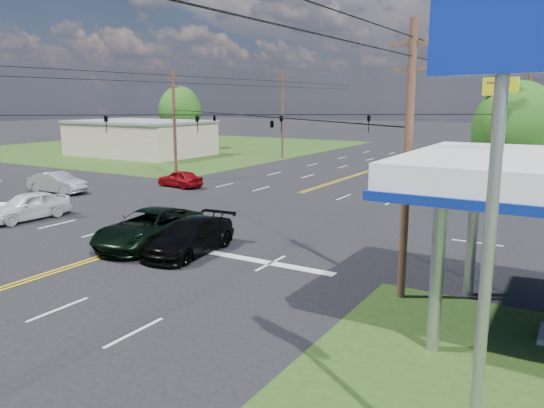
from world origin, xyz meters
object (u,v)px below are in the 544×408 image
Objects in this scene: retail_nw at (141,139)px; pole_ne at (493,132)px; pole_right_far at (526,118)px; sedan_silver at (57,183)px; pole_nw at (174,122)px; tree_far_l at (180,111)px; pickup_dkgreen at (149,228)px; polesign_se at (500,107)px; pole_left_far at (282,114)px; pickup_white at (28,206)px; suv_black at (190,236)px; tree_right_a at (516,131)px; pole_se at (407,160)px.

pole_ne is at bearing -16.82° from retail_nw.
pole_right_far is 2.10× the size of sedan_silver.
tree_far_l is (-19.00, 23.00, 0.28)m from pole_nw.
pole_right_far reaches higher than pickup_dkgreen.
tree_far_l reaches higher than retail_nw.
pole_nw is 1.11× the size of polesign_se.
pole_left_far is 36.43m from pickup_white.
pickup_dkgreen is (30.50, -30.50, -1.14)m from retail_nw.
polesign_se is at bearing -40.29° from retail_nw.
pole_ne is at bearing 55.62° from suv_black.
tree_right_a is 23.62m from suv_black.
pole_ne reaches higher than pickup_dkgreen.
retail_nw is 1.96× the size of tree_right_a.
pickup_white is 9.10m from sedan_silver.
pole_nw is 1.53× the size of pickup_dkgreen.
pole_se and pole_nw have the same top height.
suv_black is 1.12× the size of pickup_white.
suv_black is at bearing -42.75° from retail_nw.
retail_nw is 44.95m from suv_black.
pole_nw reaches higher than tree_far_l.
retail_nw is at bearing 142.59° from pole_nw.
suv_black is 20.00m from sedan_silver.
pole_nw reaches higher than pickup_dkgreen.
tree_far_l is at bearing 134.51° from polesign_se.
polesign_se is (26.50, -9.85, 6.01)m from pickup_white.
tree_far_l is 37.36m from sedan_silver.
sedan_silver is at bearing -134.36° from pole_right_far.
sedan_silver is at bearing 136.68° from pickup_white.
polesign_se reaches higher than sedan_silver.
pole_right_far is (26.00, 0.00, 0.00)m from pole_left_far.
pole_ne is 30.73m from sedan_silver.
tree_far_l is 1.83× the size of sedan_silver.
retail_nw reaches higher than suv_black.
tree_far_l is at bearing 21.50° from sedan_silver.
polesign_se is at bearing -84.26° from tree_right_a.
suv_black is at bearing -119.74° from pole_ne.
pole_right_far reaches higher than polesign_se.
suv_black is (2.50, 0.00, -0.09)m from pickup_dkgreen.
pickup_white is (-22.50, 1.00, -4.10)m from pole_se.
pole_nw reaches higher than polesign_se.
tree_far_l reaches higher than polesign_se.
pole_ne is 1.16× the size of tree_right_a.
pickup_dkgreen is at bearing -118.66° from sedan_silver.
suv_black is (-10.00, -36.50, -4.39)m from pole_right_far.
suv_black is 17.89m from polesign_se.
tree_far_l is at bearing 129.56° from pole_nw.
pickup_dkgreen reaches higher than sedan_silver.
tree_right_a is 1.72× the size of sedan_silver.
pole_right_far reaches higher than sedan_silver.
pole_left_far is 54.81m from polesign_se.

